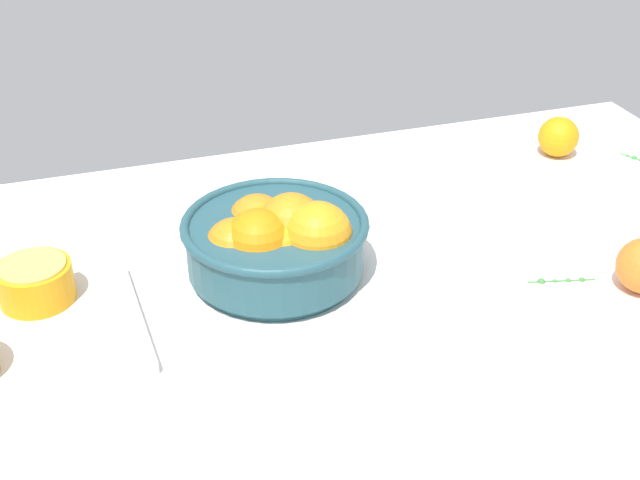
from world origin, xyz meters
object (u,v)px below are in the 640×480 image
(fruit_bowl, at_px, (276,241))
(orange_half_0, at_px, (35,282))
(loose_orange_1, at_px, (558,137))
(spoon, at_px, (389,478))

(fruit_bowl, relative_size, orange_half_0, 2.66)
(orange_half_0, xyz_separation_m, loose_orange_1, (0.81, 0.19, -0.01))
(fruit_bowl, bearing_deg, loose_orange_1, 20.80)
(spoon, bearing_deg, orange_half_0, 128.14)
(fruit_bowl, height_order, loose_orange_1, fruit_bowl)
(orange_half_0, distance_m, loose_orange_1, 0.84)
(loose_orange_1, bearing_deg, fruit_bowl, -159.20)
(fruit_bowl, bearing_deg, orange_half_0, 177.09)
(fruit_bowl, height_order, spoon, fruit_bowl)
(orange_half_0, relative_size, loose_orange_1, 1.35)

